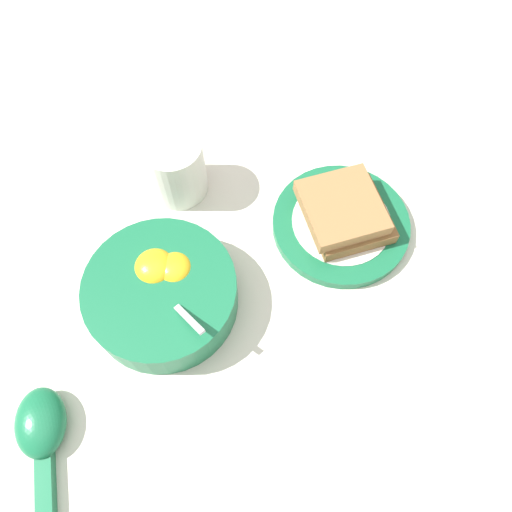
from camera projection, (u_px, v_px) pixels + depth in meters
name	position (u px, v px, depth m)	size (l,w,h in m)	color
ground_plane	(207.00, 304.00, 0.61)	(3.00, 3.00, 0.00)	silver
egg_bowl	(162.00, 293.00, 0.59)	(0.18, 0.18, 0.08)	#196B42
toast_plate	(341.00, 224.00, 0.65)	(0.18, 0.18, 0.02)	#196B42
toast_sandwich	(345.00, 212.00, 0.63)	(0.12, 0.13, 0.04)	brown
soup_spoon	(41.00, 433.00, 0.53)	(0.08, 0.16, 0.03)	#196B42
drinking_cup	(175.00, 166.00, 0.65)	(0.08, 0.08, 0.09)	silver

